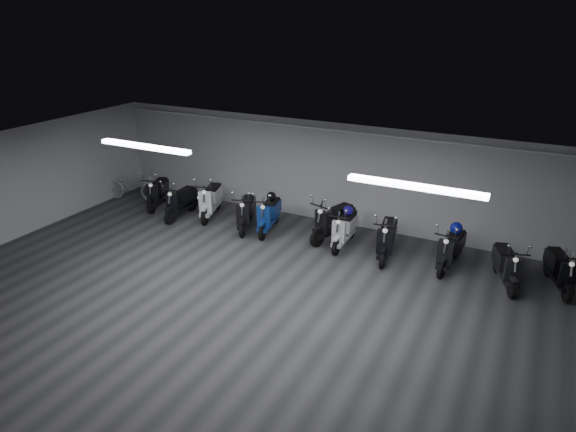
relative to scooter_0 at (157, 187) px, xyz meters
The scene contains 21 objects.
floor 6.40m from the scooter_0, 35.35° to the right, with size 14.00×10.00×0.01m, color #323234.
ceiling 6.73m from the scooter_0, 35.35° to the right, with size 14.00×10.00×0.01m, color slate.
back_wall 5.42m from the scooter_0, 14.28° to the left, with size 14.00×0.01×2.80m, color #B0B0B3.
fluor_strip_left 4.06m from the scooter_0, 50.75° to the right, with size 2.40×0.18×0.08m, color white.
fluor_strip_right 8.88m from the scooter_0, 18.14° to the right, with size 2.40×0.18×0.08m, color white.
conduit 5.70m from the scooter_0, 13.40° to the left, with size 0.05×0.05×13.60m, color white.
scooter_0 is the anchor object (origin of this frame).
scooter_1 1.17m from the scooter_0, 16.38° to the right, with size 0.56×1.67×1.24m, color black, non-canonical shape.
scooter_2 1.87m from the scooter_0, ahead, with size 0.60×1.81×1.35m, color silver, non-canonical shape.
scooter_3 3.23m from the scooter_0, ahead, with size 0.57×1.70×1.27m, color black, non-canonical shape.
scooter_4 3.85m from the scooter_0, ahead, with size 0.57×1.71×1.27m, color navy, non-canonical shape.
scooter_5 5.59m from the scooter_0, ahead, with size 0.61×1.82×1.35m, color black, non-canonical shape.
scooter_6 5.98m from the scooter_0, ahead, with size 0.55×1.64×1.22m, color silver, non-canonical shape.
scooter_7 7.10m from the scooter_0, ahead, with size 0.59×1.77×1.32m, color black, non-canonical shape.
scooter_8 8.57m from the scooter_0, ahead, with size 0.56×1.69×1.26m, color black, non-canonical shape.
scooter_9 9.78m from the scooter_0, ahead, with size 0.54×1.63×1.21m, color black, non-canonical shape.
bicycle 1.12m from the scooter_0, behind, with size 0.64×1.81×1.17m, color silver.
scooter_10 10.80m from the scooter_0, ahead, with size 0.54×1.61×1.20m, color black, non-canonical shape.
helmet_0 8.60m from the scooter_0, ahead, with size 0.28×0.28×0.28m, color #0C128A.
helmet_1 5.99m from the scooter_0, ahead, with size 0.25×0.25×0.25m, color #180B81.
helmet_2 3.82m from the scooter_0, ahead, with size 0.25×0.25×0.25m, color black.
Camera 1 is at (4.80, -7.37, 5.58)m, focal length 31.81 mm.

